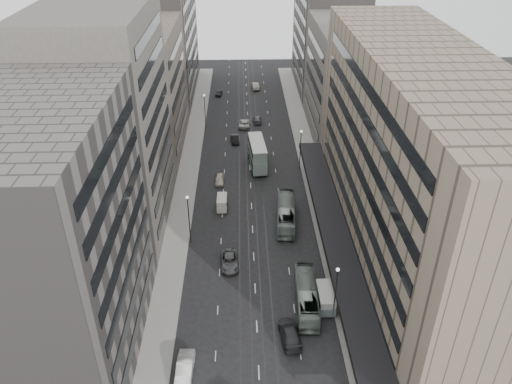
{
  "coord_description": "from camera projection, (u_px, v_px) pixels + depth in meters",
  "views": [
    {
      "loc": [
        -1.5,
        -50.73,
        46.75
      ],
      "look_at": [
        0.62,
        16.96,
        5.83
      ],
      "focal_mm": 35.0,
      "sensor_mm": 36.0,
      "label": 1
    }
  ],
  "objects": [
    {
      "name": "panel_van",
      "position": [
        222.0,
        203.0,
        84.92
      ],
      "size": [
        1.86,
        3.74,
        2.35
      ],
      "rotation": [
        0.0,
        0.0,
        -0.01
      ],
      "color": "beige",
      "rests_on": "ground"
    },
    {
      "name": "lamp_right_far",
      "position": [
        301.0,
        145.0,
        95.12
      ],
      "size": [
        0.44,
        0.44,
        8.32
      ],
      "color": "#262628",
      "rests_on": "ground"
    },
    {
      "name": "double_decker",
      "position": [
        257.0,
        153.0,
        97.3
      ],
      "size": [
        3.67,
        9.95,
        5.34
      ],
      "rotation": [
        0.0,
        0.0,
        0.08
      ],
      "color": "gray",
      "rests_on": "ground"
    },
    {
      "name": "department_store",
      "position": [
        412.0,
        166.0,
        67.3
      ],
      "size": [
        19.2,
        60.0,
        30.0
      ],
      "color": "#786B57",
      "rests_on": "ground"
    },
    {
      "name": "building_left_d",
      "position": [
        162.0,
        41.0,
        127.38
      ],
      "size": [
        15.0,
        38.0,
        28.0
      ],
      "primitive_type": "cube",
      "color": "#595450",
      "rests_on": "ground"
    },
    {
      "name": "building_left_c",
      "position": [
        141.0,
        91.0,
        99.93
      ],
      "size": [
        15.0,
        28.0,
        25.0
      ],
      "primitive_type": "cube",
      "color": "#655A4F",
      "rests_on": "ground"
    },
    {
      "name": "sedan_2",
      "position": [
        230.0,
        261.0,
        72.34
      ],
      "size": [
        2.76,
        5.47,
        1.48
      ],
      "primitive_type": "imported",
      "rotation": [
        0.0,
        0.0,
        0.06
      ],
      "color": "#58585B",
      "rests_on": "ground"
    },
    {
      "name": "bus_far",
      "position": [
        286.0,
        213.0,
        81.42
      ],
      "size": [
        3.77,
        12.02,
        3.29
      ],
      "primitive_type": "imported",
      "rotation": [
        0.0,
        0.0,
        3.06
      ],
      "color": "gray",
      "rests_on": "ground"
    },
    {
      "name": "sedan_6",
      "position": [
        244.0,
        123.0,
        115.29
      ],
      "size": [
        2.78,
        5.49,
        1.49
      ],
      "primitive_type": "imported",
      "rotation": [
        0.0,
        0.0,
        3.08
      ],
      "color": "beige",
      "rests_on": "ground"
    },
    {
      "name": "bus_near",
      "position": [
        306.0,
        296.0,
        64.95
      ],
      "size": [
        3.11,
        11.26,
        3.11
      ],
      "primitive_type": "imported",
      "rotation": [
        0.0,
        0.0,
        3.1
      ],
      "color": "gray",
      "rests_on": "ground"
    },
    {
      "name": "sedan_5",
      "position": [
        235.0,
        139.0,
        107.98
      ],
      "size": [
        1.97,
        4.52,
        1.45
      ],
      "primitive_type": "imported",
      "rotation": [
        0.0,
        0.0,
        0.1
      ],
      "color": "black",
      "rests_on": "ground"
    },
    {
      "name": "building_right_mid",
      "position": [
        348.0,
        81.0,
        106.47
      ],
      "size": [
        15.0,
        28.0,
        24.0
      ],
      "primitive_type": "cube",
      "color": "#514B46",
      "rests_on": "ground"
    },
    {
      "name": "sidewalk_right",
      "position": [
        309.0,
        163.0,
        99.98
      ],
      "size": [
        4.0,
        125.0,
        0.15
      ],
      "primitive_type": "cube",
      "color": "gray",
      "rests_on": "ground"
    },
    {
      "name": "sedan_4",
      "position": [
        220.0,
        179.0,
        92.91
      ],
      "size": [
        1.72,
        4.2,
        1.42
      ],
      "primitive_type": "imported",
      "rotation": [
        0.0,
        0.0,
        -0.01
      ],
      "color": "beige",
      "rests_on": "ground"
    },
    {
      "name": "vw_microbus",
      "position": [
        325.0,
        298.0,
        64.83
      ],
      "size": [
        2.26,
        4.85,
        2.61
      ],
      "rotation": [
        0.0,
        0.0,
        0.01
      ],
      "color": "slate",
      "rests_on": "ground"
    },
    {
      "name": "lamp_left_far",
      "position": [
        205.0,
        108.0,
        111.72
      ],
      "size": [
        0.44,
        0.44,
        8.32
      ],
      "color": "#262628",
      "rests_on": "ground"
    },
    {
      "name": "lamp_right_near",
      "position": [
        336.0,
        288.0,
        60.9
      ],
      "size": [
        0.44,
        0.44,
        8.32
      ],
      "color": "#262628",
      "rests_on": "ground"
    },
    {
      "name": "sidewalk_left",
      "position": [
        190.0,
        165.0,
        99.33
      ],
      "size": [
        4.0,
        125.0,
        0.15
      ],
      "primitive_type": "cube",
      "color": "gray",
      "rests_on": "ground"
    },
    {
      "name": "sedan_1",
      "position": [
        185.0,
        368.0,
        55.98
      ],
      "size": [
        2.0,
        5.16,
        1.68
      ],
      "primitive_type": "imported",
      "rotation": [
        0.0,
        0.0,
        -0.04
      ],
      "color": "beige",
      "rests_on": "ground"
    },
    {
      "name": "sedan_3",
      "position": [
        290.0,
        334.0,
        60.37
      ],
      "size": [
        2.89,
        5.93,
        1.66
      ],
      "primitive_type": "imported",
      "rotation": [
        0.0,
        0.0,
        3.24
      ],
      "color": "#242426",
      "rests_on": "ground"
    },
    {
      "name": "building_right_far",
      "position": [
        328.0,
        37.0,
        131.1
      ],
      "size": [
        15.0,
        32.0,
        28.0
      ],
      "primitive_type": "cube",
      "color": "#595450",
      "rests_on": "ground"
    },
    {
      "name": "sedan_7",
      "position": [
        257.0,
        119.0,
        117.53
      ],
      "size": [
        2.0,
        4.75,
        1.37
      ],
      "primitive_type": "imported",
      "rotation": [
        0.0,
        0.0,
        3.12
      ],
      "color": "#4F4E50",
      "rests_on": "ground"
    },
    {
      "name": "sedan_8",
      "position": [
        219.0,
        93.0,
        132.98
      ],
      "size": [
        2.02,
        4.07,
        1.33
      ],
      "primitive_type": "imported",
      "rotation": [
        0.0,
        0.0,
        -0.12
      ],
      "color": "#242426",
      "rests_on": "ground"
    },
    {
      "name": "lamp_left_near",
      "position": [
        189.0,
        214.0,
        74.93
      ],
      "size": [
        0.44,
        0.44,
        8.32
      ],
      "color": "#262628",
      "rests_on": "ground"
    },
    {
      "name": "sedan_9",
      "position": [
        255.0,
        86.0,
        137.39
      ],
      "size": [
        2.16,
        5.18,
        1.67
      ],
      "primitive_type": "imported",
      "rotation": [
        0.0,
        0.0,
        3.22
      ],
      "color": "#ACA68F",
      "rests_on": "ground"
    },
    {
      "name": "ground",
      "position": [
        255.0,
        293.0,
        67.61
      ],
      "size": [
        220.0,
        220.0,
        0.0
      ],
      "primitive_type": "plane",
      "color": "black",
      "rests_on": "ground"
    },
    {
      "name": "building_left_b",
      "position": [
        108.0,
        123.0,
        74.5
      ],
      "size": [
        15.0,
        26.0,
        34.0
      ],
      "primitive_type": "cube",
      "color": "#514B46",
      "rests_on": "ground"
    },
    {
      "name": "building_left_a",
      "position": [
        54.0,
        243.0,
        52.44
      ],
      "size": [
        15.0,
        28.0,
        30.0
      ],
      "primitive_type": "cube",
      "color": "#595450",
      "rests_on": "ground"
    }
  ]
}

